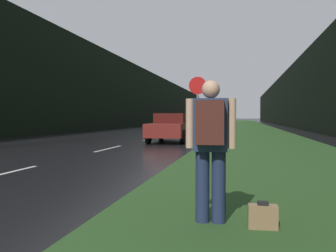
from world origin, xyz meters
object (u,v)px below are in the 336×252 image
car_passing_near (171,127)px  suitcase (263,217)px  hitchhiker_with_backpack (211,142)px  stop_sign (198,107)px

car_passing_near → suitcase: bearing=105.3°
hitchhiker_with_backpack → suitcase: size_ratio=5.20×
hitchhiker_with_backpack → car_passing_near: hitchhiker_with_backpack is taller
suitcase → stop_sign: bearing=99.4°
suitcase → car_passing_near: bearing=102.8°
hitchhiker_with_backpack → suitcase: (0.63, -0.10, -0.88)m
suitcase → hitchhiker_with_backpack: bearing=168.2°
stop_sign → suitcase: stop_sign is taller
stop_sign → car_passing_near: (-2.14, 5.81, -0.94)m
stop_sign → car_passing_near: stop_sign is taller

